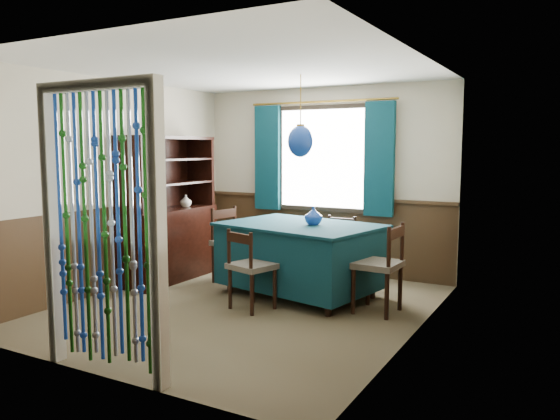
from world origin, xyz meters
The scene contains 22 objects.
floor centered at (0.00, 0.00, 0.00)m, with size 4.00×4.00×0.00m, color brown.
ceiling centered at (0.00, 0.00, 2.50)m, with size 4.00×4.00×0.00m, color silver.
wall_back centered at (0.00, 2.00, 1.25)m, with size 3.60×3.60×0.00m, color #C0B69D.
wall_front centered at (0.00, -2.00, 1.25)m, with size 3.60×3.60×0.00m, color #C0B69D.
wall_left centered at (-1.80, 0.00, 1.25)m, with size 4.00×4.00×0.00m, color #C0B69D.
wall_right centered at (1.80, 0.00, 1.25)m, with size 4.00×4.00×0.00m, color #C0B69D.
wainscot_back centered at (0.00, 1.99, 0.50)m, with size 3.60×3.60×0.00m, color #3C2816.
wainscot_front centered at (0.00, -1.99, 0.50)m, with size 3.60×3.60×0.00m, color #3C2816.
wainscot_left centered at (-1.79, 0.00, 0.50)m, with size 4.00×4.00×0.00m, color #3C2816.
wainscot_right centered at (1.79, 0.00, 0.50)m, with size 4.00×4.00×0.00m, color #3C2816.
window centered at (0.00, 1.95, 1.55)m, with size 1.32×0.12×1.42m, color black.
doorway centered at (0.00, -1.94, 1.05)m, with size 1.16×0.12×2.18m, color silver, non-canonical shape.
dining_table centered at (0.29, 0.72, 0.48)m, with size 1.92×1.50×0.83m.
chair_near centered at (0.09, -0.03, 0.46)m, with size 0.52×0.50×0.85m.
chair_far centered at (0.47, 1.40, 0.45)m, with size 0.43×0.41×0.85m.
chair_left centered at (-0.74, 0.88, 0.50)m, with size 0.53×0.55×0.95m.
chair_right centered at (1.31, 0.53, 0.49)m, with size 0.46×0.48×0.93m.
sideboard centered at (-1.54, 0.59, 0.63)m, with size 0.50×1.41×1.84m.
pendant_lamp centered at (0.29, 0.72, 1.77)m, with size 0.28×0.28×0.91m.
vase_table centered at (0.46, 0.73, 0.93)m, with size 0.18×0.18×0.19m, color navy.
bowl_shelf centered at (-1.48, 0.29, 1.28)m, with size 0.22×0.22×0.05m, color beige.
vase_sideboard centered at (-1.48, 0.88, 1.01)m, with size 0.17×0.17×0.17m, color beige.
Camera 1 is at (3.06, -4.77, 1.70)m, focal length 35.00 mm.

